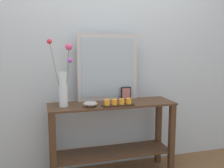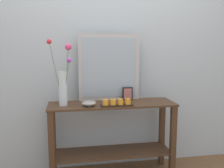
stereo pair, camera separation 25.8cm
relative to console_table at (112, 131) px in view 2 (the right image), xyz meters
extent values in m
cube|color=#B2BCC1|center=(0.00, 0.31, 0.86)|extent=(6.40, 0.08, 2.70)
cube|color=#472D1C|center=(0.00, 0.00, 0.28)|extent=(1.29, 0.39, 0.02)
cube|color=#472D1C|center=(0.00, 0.00, -0.23)|extent=(1.23, 0.35, 0.02)
cube|color=#472D1C|center=(-0.61, -0.16, -0.11)|extent=(0.06, 0.06, 0.77)
cube|color=#472D1C|center=(0.61, -0.16, -0.11)|extent=(0.06, 0.06, 0.77)
cube|color=#472D1C|center=(-0.61, 0.16, -0.11)|extent=(0.06, 0.06, 0.77)
cube|color=#472D1C|center=(0.61, 0.16, -0.11)|extent=(0.06, 0.06, 0.77)
cube|color=#B7B2AD|center=(0.00, 0.16, 0.65)|extent=(0.65, 0.03, 0.71)
cube|color=#9EADB7|center=(0.00, 0.15, 0.65)|extent=(0.57, 0.00, 0.63)
cylinder|color=silver|center=(-0.49, -0.01, 0.46)|extent=(0.08, 0.08, 0.34)
cylinder|color=#4C753D|center=(-0.45, -0.02, 0.59)|extent=(0.05, 0.03, 0.55)
sphere|color=#EA4275|center=(-0.43, -0.03, 0.87)|extent=(0.06, 0.06, 0.06)
cylinder|color=#4C753D|center=(-0.46, -0.04, 0.53)|extent=(0.07, 0.03, 0.43)
sphere|color=#B24CB7|center=(-0.42, -0.05, 0.74)|extent=(0.05, 0.05, 0.05)
cylinder|color=#4C753D|center=(-0.55, -0.02, 0.61)|extent=(0.11, 0.02, 0.60)
sphere|color=red|center=(-0.60, -0.03, 0.92)|extent=(0.05, 0.05, 0.05)
cube|color=black|center=(0.03, -0.12, 0.30)|extent=(0.32, 0.09, 0.01)
cylinder|color=orange|center=(-0.09, -0.12, 0.33)|extent=(0.06, 0.06, 0.05)
cylinder|color=orange|center=(-0.01, -0.12, 0.33)|extent=(0.06, 0.06, 0.05)
cylinder|color=orange|center=(0.06, -0.12, 0.33)|extent=(0.06, 0.06, 0.05)
cylinder|color=orange|center=(0.14, -0.12, 0.33)|extent=(0.06, 0.06, 0.05)
cube|color=black|center=(0.19, 0.12, 0.36)|extent=(0.11, 0.01, 0.14)
cube|color=#B56460|center=(0.19, 0.11, 0.36)|extent=(0.09, 0.00, 0.12)
cylinder|color=#9E9389|center=(-0.24, -0.09, 0.30)|extent=(0.06, 0.06, 0.01)
ellipsoid|color=#9E9389|center=(-0.24, -0.09, 0.32)|extent=(0.14, 0.14, 0.04)
camera|label=1|loc=(-0.70, -2.46, 0.88)|focal=41.00mm
camera|label=2|loc=(-0.45, -2.52, 0.88)|focal=41.00mm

